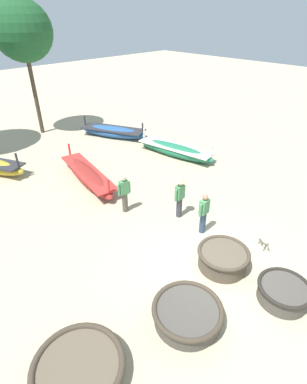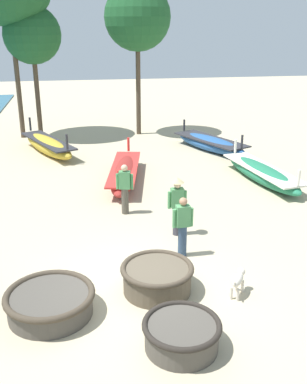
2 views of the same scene
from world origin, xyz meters
name	(u,v)px [view 1 (image 1 of 2)]	position (x,y,z in m)	size (l,w,h in m)	color
ground_plane	(211,270)	(0.00, 0.00, 0.00)	(80.00, 80.00, 0.00)	#BCAD8C
coracle_tilted	(187,313)	(-1.89, -0.60, 0.29)	(1.82, 1.82, 0.52)	#4C473F
coracle_upturned	(79,370)	(-4.61, 0.15, 0.27)	(2.03, 2.03, 0.50)	brown
coracle_nearest	(283,292)	(0.48, -2.01, 0.29)	(1.44, 1.44, 0.53)	#4C473F
coracle_far_left	(223,258)	(0.37, -0.13, 0.34)	(1.60, 1.60, 0.62)	brown
long_boat_ochre_hull	(113,132)	(4.87, 11.02, 0.32)	(2.88, 4.40, 1.10)	#285693
long_boat_white_hull	(88,175)	(0.46, 7.28, 0.33)	(1.80, 4.83, 1.13)	maroon
long_boat_blue_hull	(175,150)	(5.49, 6.40, 0.32)	(1.72, 4.72, 1.10)	#237551
fisherman_standing_right	(180,195)	(1.40, 2.56, 0.96)	(0.53, 0.36, 1.67)	#383842
fisherman_crouching	(124,193)	(0.16, 4.28, 0.84)	(0.52, 0.29, 1.57)	#4C473D
fisherman_standing_left	(204,213)	(1.27, 1.34, 0.84)	(0.53, 0.24, 1.57)	#2D425B
dog	(263,238)	(2.05, -0.57, 0.37)	(0.47, 0.58, 0.55)	beige
tree_center	(22,31)	(2.05, 14.83, 5.79)	(3.27, 3.27, 7.45)	#4C3D2D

